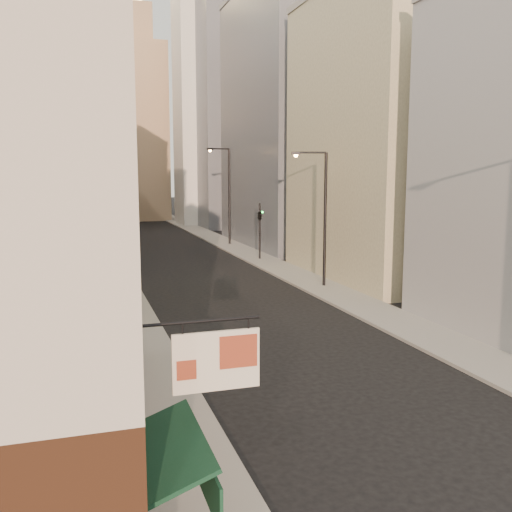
{
  "coord_description": "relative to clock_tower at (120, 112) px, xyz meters",
  "views": [
    {
      "loc": [
        -8.79,
        -6.57,
        7.46
      ],
      "look_at": [
        -1.56,
        16.22,
        4.02
      ],
      "focal_mm": 40.0,
      "sensor_mm": 36.0,
      "label": 1
    }
  ],
  "objects": [
    {
      "name": "highrise",
      "position": [
        19.0,
        -14.0,
        8.02
      ],
      "size": [
        21.0,
        23.0,
        51.2
      ],
      "color": "gray",
      "rests_on": "ground"
    },
    {
      "name": "right_bldg_beige",
      "position": [
        13.0,
        -62.0,
        -7.63
      ],
      "size": [
        8.0,
        16.0,
        20.0
      ],
      "primitive_type": "cube",
      "color": "tan",
      "rests_on": "ground"
    },
    {
      "name": "left_bldg_tan",
      "position": [
        -11.0,
        -32.0,
        -9.13
      ],
      "size": [
        8.0,
        18.0,
        17.0
      ],
      "primitive_type": "cube",
      "color": "tan",
      "rests_on": "ground"
    },
    {
      "name": "left_bldg_beige",
      "position": [
        -11.0,
        -66.0,
        -9.63
      ],
      "size": [
        8.0,
        12.0,
        16.0
      ],
      "primitive_type": "cube",
      "color": "tan",
      "rests_on": "ground"
    },
    {
      "name": "sidewalk_right",
      "position": [
        7.5,
        -37.0,
        -17.56
      ],
      "size": [
        3.0,
        140.0,
        0.15
      ],
      "primitive_type": "cube",
      "color": "gray",
      "rests_on": "ground"
    },
    {
      "name": "traffic_light_right",
      "position": [
        7.41,
        -51.73,
        -13.77
      ],
      "size": [
        0.77,
        0.77,
        5.0
      ],
      "rotation": [
        0.0,
        0.0,
        2.81
      ],
      "color": "black",
      "rests_on": "ground"
    },
    {
      "name": "streetlamp_far",
      "position": [
        7.41,
        -40.7,
        -11.86
      ],
      "size": [
        2.59,
        0.9,
        10.1
      ],
      "rotation": [
        0.0,
        0.0,
        0.27
      ],
      "color": "black",
      "rests_on": "ground"
    },
    {
      "name": "sidewalk_left",
      "position": [
        -5.5,
        -37.0,
        -17.56
      ],
      "size": [
        3.0,
        140.0,
        0.15
      ],
      "primitive_type": "cube",
      "color": "gray",
      "rests_on": "ground"
    },
    {
      "name": "left_bldg_grey",
      "position": [
        -11.0,
        -50.0,
        -7.63
      ],
      "size": [
        8.0,
        16.0,
        20.0
      ],
      "primitive_type": "cube",
      "color": "#9D9CA2",
      "rests_on": "ground"
    },
    {
      "name": "white_tower",
      "position": [
        11.0,
        -14.0,
        0.97
      ],
      "size": [
        8.0,
        8.0,
        41.5
      ],
      "color": "silver",
      "rests_on": "ground"
    },
    {
      "name": "left_bldg_wingrid",
      "position": [
        -11.0,
        -12.0,
        -5.63
      ],
      "size": [
        8.0,
        20.0,
        24.0
      ],
      "primitive_type": "cube",
      "color": "gray",
      "rests_on": "ground"
    },
    {
      "name": "streetlamp_mid",
      "position": [
        7.53,
        -64.44,
        -12.55
      ],
      "size": [
        2.29,
        0.75,
        8.89
      ],
      "rotation": [
        0.0,
        0.0,
        -0.25
      ],
      "color": "black",
      "rests_on": "ground"
    },
    {
      "name": "traffic_light_left",
      "position": [
        -4.94,
        -54.53,
        -14.04
      ],
      "size": [
        0.59,
        0.51,
        5.0
      ],
      "rotation": [
        0.0,
        0.0,
        2.9
      ],
      "color": "black",
      "rests_on": "ground"
    },
    {
      "name": "clock_tower",
      "position": [
        0.0,
        0.0,
        0.0
      ],
      "size": [
        14.0,
        14.0,
        44.9
      ],
      "color": "tan",
      "rests_on": "ground"
    },
    {
      "name": "right_bldg_wingrid",
      "position": [
        13.0,
        -42.0,
        -4.63
      ],
      "size": [
        8.0,
        20.0,
        26.0
      ],
      "primitive_type": "cube",
      "color": "gray",
      "rests_on": "ground"
    }
  ]
}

